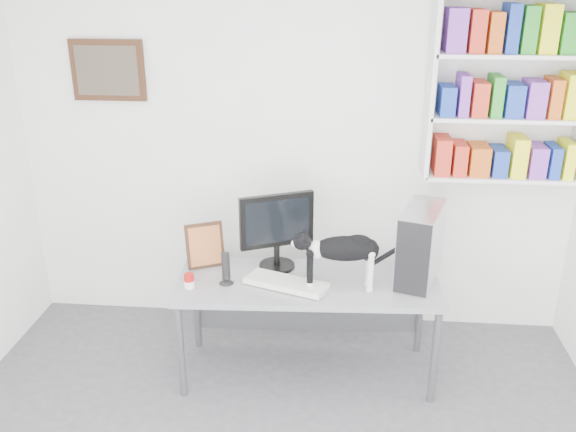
% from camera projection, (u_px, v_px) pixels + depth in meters
% --- Properties ---
extents(room, '(4.01, 4.01, 2.70)m').
position_uv_depth(room, '(255.00, 282.00, 2.50)').
color(room, '#5B5B61').
rests_on(room, ground).
extents(bookshelf, '(1.03, 0.28, 1.24)m').
position_uv_depth(bookshelf, '(510.00, 87.00, 3.91)').
color(bookshelf, silver).
rests_on(bookshelf, room).
extents(wall_art, '(0.52, 0.04, 0.42)m').
position_uv_depth(wall_art, '(108.00, 70.00, 4.23)').
color(wall_art, '#412715').
rests_on(wall_art, room).
extents(desk, '(1.70, 0.73, 0.70)m').
position_uv_depth(desk, '(307.00, 327.00, 4.03)').
color(desk, gray).
rests_on(desk, room).
extents(monitor, '(0.55, 0.42, 0.53)m').
position_uv_depth(monitor, '(277.00, 231.00, 3.98)').
color(monitor, black).
rests_on(monitor, desk).
extents(keyboard, '(0.56, 0.36, 0.04)m').
position_uv_depth(keyboard, '(286.00, 283.00, 3.83)').
color(keyboard, silver).
rests_on(keyboard, desk).
extents(pc_tower, '(0.35, 0.53, 0.48)m').
position_uv_depth(pc_tower, '(420.00, 244.00, 3.84)').
color(pc_tower, '#A5A5A9').
rests_on(pc_tower, desk).
extents(speaker, '(0.12, 0.12, 0.22)m').
position_uv_depth(speaker, '(226.00, 268.00, 3.83)').
color(speaker, black).
rests_on(speaker, desk).
extents(leaning_print, '(0.27, 0.20, 0.31)m').
position_uv_depth(leaning_print, '(205.00, 244.00, 4.05)').
color(leaning_print, '#412715').
rests_on(leaning_print, desk).
extents(soup_can, '(0.08, 0.08, 0.09)m').
position_uv_depth(soup_can, '(189.00, 281.00, 3.80)').
color(soup_can, '#A8120E').
rests_on(soup_can, desk).
extents(cat, '(0.61, 0.21, 0.37)m').
position_uv_depth(cat, '(342.00, 262.00, 3.74)').
color(cat, black).
rests_on(cat, desk).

